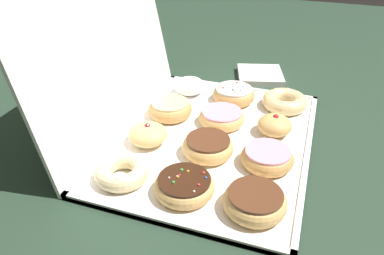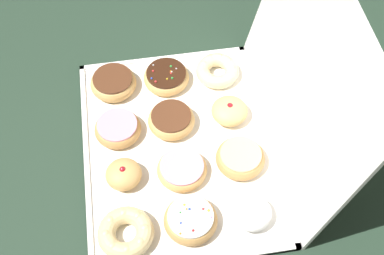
{
  "view_description": "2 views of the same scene",
  "coord_description": "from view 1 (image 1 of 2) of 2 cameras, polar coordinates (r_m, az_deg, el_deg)",
  "views": [
    {
      "loc": [
        -0.71,
        -0.19,
        0.5
      ],
      "look_at": [
        -0.02,
        0.05,
        0.04
      ],
      "focal_mm": 34.85,
      "sensor_mm": 36.0,
      "label": 1
    },
    {
      "loc": [
        0.63,
        -0.07,
        1.04
      ],
      "look_at": [
        -0.01,
        0.04,
        0.06
      ],
      "focal_mm": 47.51,
      "sensor_mm": 36.0,
      "label": 2
    }
  ],
  "objects": [
    {
      "name": "ground_plane",
      "position": [
        0.89,
        3.32,
        -2.13
      ],
      "size": [
        3.0,
        3.0,
        0.0
      ],
      "primitive_type": "plane",
      "color": "#233828"
    },
    {
      "name": "donut_box",
      "position": [
        0.89,
        3.33,
        -1.85
      ],
      "size": [
        0.58,
        0.44,
        0.01
      ],
      "color": "white",
      "rests_on": "ground"
    },
    {
      "name": "box_lid_open",
      "position": [
        0.89,
        -13.4,
        13.2
      ],
      "size": [
        0.58,
        0.09,
        0.45
      ],
      "primitive_type": "cube",
      "rotation": [
        1.39,
        0.0,
        0.0
      ],
      "color": "white",
      "rests_on": "ground"
    },
    {
      "name": "chocolate_frosted_donut_0",
      "position": [
        0.7,
        9.59,
        -11.08
      ],
      "size": [
        0.12,
        0.12,
        0.04
      ],
      "color": "tan",
      "rests_on": "donut_box"
    },
    {
      "name": "pink_frosted_donut_1",
      "position": [
        0.81,
        11.44,
        -4.5
      ],
      "size": [
        0.11,
        0.11,
        0.04
      ],
      "color": "tan",
      "rests_on": "donut_box"
    },
    {
      "name": "jelly_filled_donut_2",
      "position": [
        0.91,
        12.54,
        0.37
      ],
      "size": [
        0.08,
        0.08,
        0.05
      ],
      "color": "tan",
      "rests_on": "donut_box"
    },
    {
      "name": "cruller_donut_3",
      "position": [
        1.03,
        14.02,
        3.95
      ],
      "size": [
        0.12,
        0.12,
        0.04
      ],
      "color": "#EACC8C",
      "rests_on": "donut_box"
    },
    {
      "name": "sprinkle_donut_4",
      "position": [
        0.72,
        -1.01,
        -8.91
      ],
      "size": [
        0.12,
        0.12,
        0.04
      ],
      "color": "tan",
      "rests_on": "donut_box"
    },
    {
      "name": "chocolate_frosted_donut_5",
      "position": [
        0.82,
        2.45,
        -2.9
      ],
      "size": [
        0.11,
        0.11,
        0.04
      ],
      "color": "tan",
      "rests_on": "donut_box"
    },
    {
      "name": "pink_frosted_donut_6",
      "position": [
        0.94,
        4.54,
        1.62
      ],
      "size": [
        0.11,
        0.11,
        0.04
      ],
      "color": "tan",
      "rests_on": "donut_box"
    },
    {
      "name": "sprinkle_donut_7",
      "position": [
        1.04,
        6.21,
        5.11
      ],
      "size": [
        0.12,
        0.12,
        0.04
      ],
      "color": "tan",
      "rests_on": "donut_box"
    },
    {
      "name": "cruller_donut_8",
      "position": [
        0.77,
        -10.66,
        -6.6
      ],
      "size": [
        0.11,
        0.11,
        0.04
      ],
      "color": "beige",
      "rests_on": "donut_box"
    },
    {
      "name": "jelly_filled_donut_9",
      "position": [
        0.86,
        -6.76,
        -1.03
      ],
      "size": [
        0.09,
        0.09,
        0.05
      ],
      "color": "#E5B770",
      "rests_on": "donut_box"
    },
    {
      "name": "glazed_ring_donut_10",
      "position": [
        0.97,
        -3.38,
        2.91
      ],
      "size": [
        0.11,
        0.11,
        0.04
      ],
      "color": "tan",
      "rests_on": "donut_box"
    },
    {
      "name": "powdered_filled_donut_11",
      "position": [
        1.08,
        -0.37,
        6.4
      ],
      "size": [
        0.09,
        0.09,
        0.05
      ],
      "color": "white",
      "rests_on": "donut_box"
    },
    {
      "name": "napkin_stack",
      "position": [
        1.22,
        10.37,
        7.88
      ],
      "size": [
        0.17,
        0.17,
        0.02
      ],
      "primitive_type": "cube",
      "rotation": [
        0.0,
        0.0,
        0.28
      ],
      "color": "white",
      "rests_on": "ground"
    }
  ]
}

